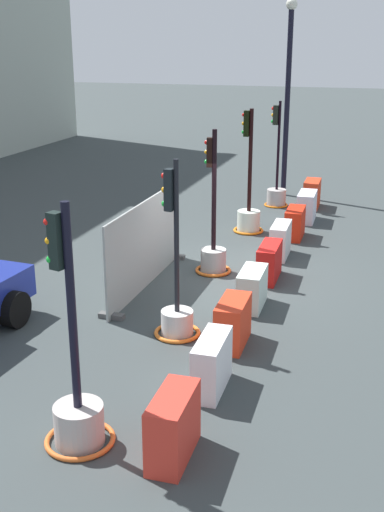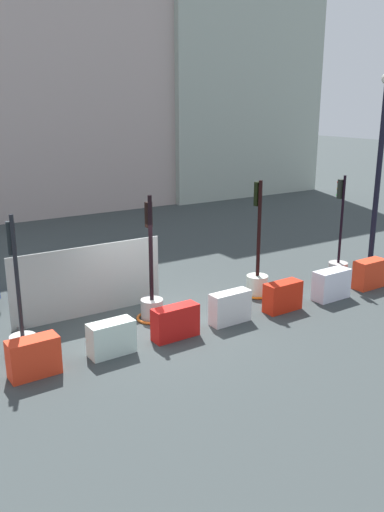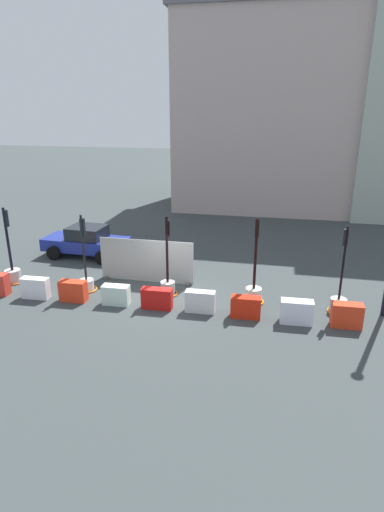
{
  "view_description": "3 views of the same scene",
  "coord_description": "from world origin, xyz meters",
  "px_view_note": "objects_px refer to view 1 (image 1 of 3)",
  "views": [
    {
      "loc": [
        -13.31,
        -3.46,
        5.06
      ],
      "look_at": [
        -2.3,
        0.01,
        1.16
      ],
      "focal_mm": 45.35,
      "sensor_mm": 36.0,
      "label": 1
    },
    {
      "loc": [
        -5.99,
        -11.15,
        5.42
      ],
      "look_at": [
        1.49,
        0.58,
        1.39
      ],
      "focal_mm": 37.67,
      "sensor_mm": 36.0,
      "label": 2
    },
    {
      "loc": [
        4.19,
        -14.95,
        7.19
      ],
      "look_at": [
        0.95,
        0.69,
        1.54
      ],
      "focal_mm": 29.95,
      "sensor_mm": 36.0,
      "label": 3
    }
  ],
  "objects_px": {
    "traffic_light_3": "(249,212)",
    "street_lamp_post": "(288,86)",
    "construction_barrier_3": "(252,288)",
    "construction_barrier_5": "(280,240)",
    "traffic_light_0": "(77,407)",
    "construction_barrier_1": "(212,364)",
    "construction_barrier_4": "(269,262)",
    "construction_barrier_2": "(233,323)",
    "traffic_light_4": "(276,189)",
    "construction_barrier_6": "(295,223)",
    "traffic_light_2": "(213,249)",
    "construction_barrier_7": "(307,207)",
    "construction_barrier_0": "(173,426)",
    "construction_barrier_8": "(312,194)",
    "traffic_light_1": "(176,307)"
  },
  "relations": [
    {
      "from": "construction_barrier_3",
      "to": "construction_barrier_6",
      "type": "relative_size",
      "value": 0.97
    },
    {
      "from": "traffic_light_3",
      "to": "construction_barrier_0",
      "type": "distance_m",
      "value": 10.28
    },
    {
      "from": "traffic_light_4",
      "to": "construction_barrier_6",
      "type": "relative_size",
      "value": 3.03
    },
    {
      "from": "construction_barrier_5",
      "to": "construction_barrier_1",
      "type": "bearing_deg",
      "value": -178.87
    },
    {
      "from": "construction_barrier_0",
      "to": "construction_barrier_7",
      "type": "bearing_deg",
      "value": -0.16
    },
    {
      "from": "construction_barrier_1",
      "to": "construction_barrier_3",
      "type": "bearing_deg",
      "value": 1.93
    },
    {
      "from": "construction_barrier_3",
      "to": "construction_barrier_2",
      "type": "bearing_deg",
      "value": -178.56
    },
    {
      "from": "construction_barrier_2",
      "to": "construction_barrier_5",
      "type": "bearing_deg",
      "value": 0.71
    },
    {
      "from": "construction_barrier_1",
      "to": "traffic_light_4",
      "type": "bearing_deg",
      "value": 5.7
    },
    {
      "from": "traffic_light_3",
      "to": "street_lamp_post",
      "type": "distance_m",
      "value": 5.59
    },
    {
      "from": "construction_barrier_0",
      "to": "construction_barrier_1",
      "type": "xyz_separation_m",
      "value": [
        1.76,
        -0.01,
        -0.02
      ]
    },
    {
      "from": "traffic_light_1",
      "to": "construction_barrier_8",
      "type": "height_order",
      "value": "traffic_light_1"
    },
    {
      "from": "traffic_light_2",
      "to": "construction_barrier_1",
      "type": "relative_size",
      "value": 2.96
    },
    {
      "from": "traffic_light_1",
      "to": "traffic_light_4",
      "type": "height_order",
      "value": "traffic_light_4"
    },
    {
      "from": "traffic_light_2",
      "to": "traffic_light_3",
      "type": "relative_size",
      "value": 0.97
    },
    {
      "from": "construction_barrier_0",
      "to": "street_lamp_post",
      "type": "height_order",
      "value": "street_lamp_post"
    },
    {
      "from": "construction_barrier_5",
      "to": "construction_barrier_7",
      "type": "distance_m",
      "value": 3.44
    },
    {
      "from": "construction_barrier_7",
      "to": "construction_barrier_0",
      "type": "bearing_deg",
      "value": 179.84
    },
    {
      "from": "construction_barrier_4",
      "to": "construction_barrier_5",
      "type": "relative_size",
      "value": 1.05
    },
    {
      "from": "traffic_light_0",
      "to": "street_lamp_post",
      "type": "distance_m",
      "value": 15.27
    },
    {
      "from": "traffic_light_3",
      "to": "street_lamp_post",
      "type": "height_order",
      "value": "street_lamp_post"
    },
    {
      "from": "traffic_light_2",
      "to": "construction_barrier_1",
      "type": "bearing_deg",
      "value": -164.5
    },
    {
      "from": "construction_barrier_2",
      "to": "construction_barrier_8",
      "type": "xyz_separation_m",
      "value": [
        10.11,
        -0.02,
        0.02
      ]
    },
    {
      "from": "construction_barrier_3",
      "to": "construction_barrier_5",
      "type": "height_order",
      "value": "construction_barrier_5"
    },
    {
      "from": "traffic_light_3",
      "to": "street_lamp_post",
      "type": "xyz_separation_m",
      "value": [
        4.68,
        -0.16,
        3.05
      ]
    },
    {
      "from": "construction_barrier_7",
      "to": "traffic_light_3",
      "type": "bearing_deg",
      "value": 139.01
    },
    {
      "from": "traffic_light_1",
      "to": "traffic_light_2",
      "type": "relative_size",
      "value": 0.98
    },
    {
      "from": "traffic_light_0",
      "to": "construction_barrier_1",
      "type": "relative_size",
      "value": 2.99
    },
    {
      "from": "traffic_light_0",
      "to": "traffic_light_3",
      "type": "xyz_separation_m",
      "value": [
        10.27,
        0.06,
        0.03
      ]
    },
    {
      "from": "construction_barrier_2",
      "to": "construction_barrier_0",
      "type": "bearing_deg",
      "value": -178.95
    },
    {
      "from": "construction_barrier_3",
      "to": "construction_barrier_5",
      "type": "xyz_separation_m",
      "value": [
        3.26,
        0.02,
        0.03
      ]
    },
    {
      "from": "traffic_light_0",
      "to": "street_lamp_post",
      "type": "bearing_deg",
      "value": -0.39
    },
    {
      "from": "construction_barrier_1",
      "to": "street_lamp_post",
      "type": "bearing_deg",
      "value": 5.17
    },
    {
      "from": "construction_barrier_3",
      "to": "construction_barrier_8",
      "type": "height_order",
      "value": "construction_barrier_8"
    },
    {
      "from": "construction_barrier_4",
      "to": "construction_barrier_3",
      "type": "bearing_deg",
      "value": 179.11
    },
    {
      "from": "traffic_light_3",
      "to": "street_lamp_post",
      "type": "bearing_deg",
      "value": -1.93
    },
    {
      "from": "construction_barrier_3",
      "to": "street_lamp_post",
      "type": "relative_size",
      "value": 0.17
    },
    {
      "from": "construction_barrier_0",
      "to": "construction_barrier_3",
      "type": "xyz_separation_m",
      "value": [
        5.06,
        0.1,
        -0.06
      ]
    },
    {
      "from": "traffic_light_2",
      "to": "construction_barrier_7",
      "type": "bearing_deg",
      "value": -15.81
    },
    {
      "from": "traffic_light_3",
      "to": "construction_barrier_6",
      "type": "xyz_separation_m",
      "value": [
        -0.19,
        -1.31,
        -0.16
      ]
    },
    {
      "from": "traffic_light_2",
      "to": "construction_barrier_0",
      "type": "distance_m",
      "value": 6.91
    },
    {
      "from": "construction_barrier_2",
      "to": "construction_barrier_3",
      "type": "height_order",
      "value": "construction_barrier_2"
    },
    {
      "from": "traffic_light_2",
      "to": "construction_barrier_2",
      "type": "xyz_separation_m",
      "value": [
        -3.44,
        -1.32,
        -0.13
      ]
    },
    {
      "from": "construction_barrier_2",
      "to": "construction_barrier_6",
      "type": "relative_size",
      "value": 0.96
    },
    {
      "from": "construction_barrier_0",
      "to": "construction_barrier_2",
      "type": "height_order",
      "value": "construction_barrier_0"
    },
    {
      "from": "construction_barrier_6",
      "to": "construction_barrier_8",
      "type": "relative_size",
      "value": 1.04
    },
    {
      "from": "traffic_light_2",
      "to": "traffic_light_3",
      "type": "height_order",
      "value": "traffic_light_3"
    },
    {
      "from": "traffic_light_1",
      "to": "construction_barrier_3",
      "type": "distance_m",
      "value": 1.95
    },
    {
      "from": "construction_barrier_0",
      "to": "traffic_light_2",
      "type": "bearing_deg",
      "value": 11.54
    },
    {
      "from": "construction_barrier_4",
      "to": "construction_barrier_2",
      "type": "bearing_deg",
      "value": -179.69
    }
  ]
}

